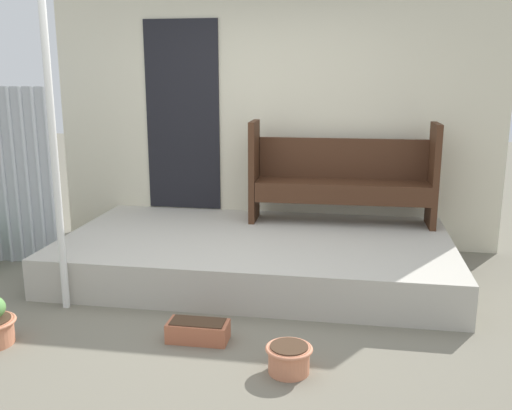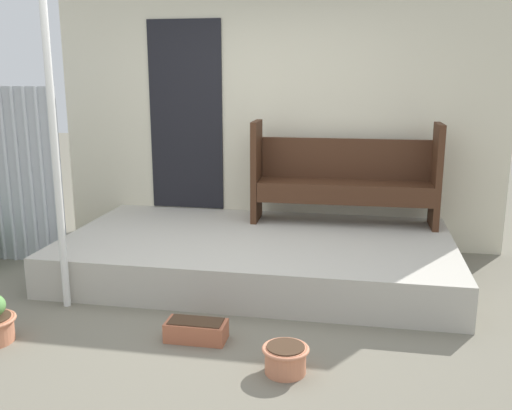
# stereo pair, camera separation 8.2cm
# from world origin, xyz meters

# --- Properties ---
(ground_plane) EXTENTS (24.00, 24.00, 0.00)m
(ground_plane) POSITION_xyz_m (0.00, 0.00, 0.00)
(ground_plane) COLOR #706B5B
(porch_slab) EXTENTS (3.51, 1.96, 0.35)m
(porch_slab) POSITION_xyz_m (0.13, 0.98, 0.18)
(porch_slab) COLOR #B7B2A5
(porch_slab) RESTS_ON ground_plane
(house_wall) EXTENTS (4.71, 0.08, 2.60)m
(house_wall) POSITION_xyz_m (0.09, 1.99, 1.30)
(house_wall) COLOR beige
(house_wall) RESTS_ON ground_plane
(support_post) EXTENTS (0.06, 0.06, 2.49)m
(support_post) POSITION_xyz_m (-1.24, -0.05, 1.24)
(support_post) COLOR white
(support_post) RESTS_ON ground_plane
(bench) EXTENTS (1.81, 0.44, 1.00)m
(bench) POSITION_xyz_m (0.87, 1.64, 0.85)
(bench) COLOR #422616
(bench) RESTS_ON porch_slab
(flower_pot_middle) EXTENTS (0.30, 0.30, 0.18)m
(flower_pot_middle) POSITION_xyz_m (0.62, -0.76, 0.10)
(flower_pot_middle) COLOR tan
(flower_pot_middle) RESTS_ON ground_plane
(planter_box_rect) EXTENTS (0.42, 0.20, 0.15)m
(planter_box_rect) POSITION_xyz_m (-0.05, -0.44, 0.07)
(planter_box_rect) COLOR #B26042
(planter_box_rect) RESTS_ON ground_plane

